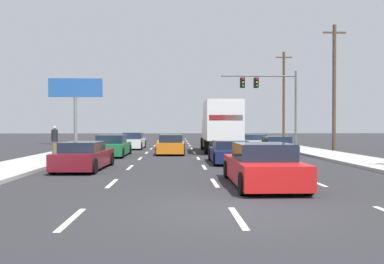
{
  "coord_description": "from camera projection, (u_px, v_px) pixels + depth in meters",
  "views": [
    {
      "loc": [
        -1.26,
        -8.96,
        1.89
      ],
      "look_at": [
        -0.25,
        17.11,
        1.5
      ],
      "focal_mm": 36.77,
      "sensor_mm": 36.0,
      "label": 1
    }
  ],
  "objects": [
    {
      "name": "traffic_signal_mast",
      "position": [
        266.0,
        90.0,
        37.49
      ],
      "size": [
        7.28,
        0.69,
        7.19
      ],
      "color": "#595B56",
      "rests_on": "ground_plane"
    },
    {
      "name": "car_navy",
      "position": [
        230.0,
        153.0,
        20.17
      ],
      "size": [
        1.97,
        4.22,
        1.16
      ],
      "color": "#141E4C",
      "rests_on": "ground_plane"
    },
    {
      "name": "car_maroon",
      "position": [
        84.0,
        157.0,
        17.06
      ],
      "size": [
        1.94,
        4.58,
        1.22
      ],
      "color": "maroon",
      "rests_on": "ground_plane"
    },
    {
      "name": "box_truck",
      "position": [
        220.0,
        124.0,
        28.62
      ],
      "size": [
        2.69,
        7.85,
        3.63
      ],
      "color": "white",
      "rests_on": "ground_plane"
    },
    {
      "name": "car_silver",
      "position": [
        255.0,
        142.0,
        32.3
      ],
      "size": [
        1.97,
        4.23,
        1.22
      ],
      "color": "#B7BABF",
      "rests_on": "ground_plane"
    },
    {
      "name": "utility_pole_mid",
      "position": [
        334.0,
        86.0,
        30.47
      ],
      "size": [
        1.8,
        0.28,
        9.75
      ],
      "color": "brown",
      "rests_on": "ground_plane"
    },
    {
      "name": "car_orange",
      "position": [
        171.0,
        145.0,
        26.45
      ],
      "size": [
        1.91,
        4.08,
        1.32
      ],
      "color": "orange",
      "rests_on": "ground_plane"
    },
    {
      "name": "ground_plane",
      "position": [
        191.0,
        148.0,
        34.01
      ],
      "size": [
        140.0,
        140.0,
        0.0
      ],
      "primitive_type": "plane",
      "color": "#2B2B2D"
    },
    {
      "name": "lane_markings",
      "position": [
        193.0,
        150.0,
        30.57
      ],
      "size": [
        6.94,
        57.0,
        0.01
      ],
      "color": "silver",
      "rests_on": "ground_plane"
    },
    {
      "name": "car_yellow",
      "position": [
        169.0,
        142.0,
        32.73
      ],
      "size": [
        1.96,
        4.29,
        1.22
      ],
      "color": "yellow",
      "rests_on": "ground_plane"
    },
    {
      "name": "car_blue",
      "position": [
        276.0,
        147.0,
        24.97
      ],
      "size": [
        1.82,
        4.15,
        1.25
      ],
      "color": "#1E389E",
      "rests_on": "ground_plane"
    },
    {
      "name": "car_red",
      "position": [
        262.0,
        166.0,
        12.49
      ],
      "size": [
        2.03,
        4.71,
        1.35
      ],
      "color": "red",
      "rests_on": "ground_plane"
    },
    {
      "name": "utility_pole_far",
      "position": [
        284.0,
        96.0,
        43.07
      ],
      "size": [
        1.8,
        0.28,
        10.04
      ],
      "color": "brown",
      "rests_on": "ground_plane"
    },
    {
      "name": "roadside_billboard",
      "position": [
        75.0,
        96.0,
        39.41
      ],
      "size": [
        5.37,
        0.36,
        6.69
      ],
      "color": "slate",
      "rests_on": "ground_plane"
    },
    {
      "name": "sidewalk_right",
      "position": [
        307.0,
        151.0,
        29.34
      ],
      "size": [
        2.98,
        80.0,
        0.14
      ],
      "primitive_type": "cube",
      "color": "#B2AFA8",
      "rests_on": "ground_plane"
    },
    {
      "name": "sidewalk_left",
      "position": [
        78.0,
        151.0,
        28.68
      ],
      "size": [
        2.98,
        80.0,
        0.14
      ],
      "primitive_type": "cube",
      "color": "#B2AFA8",
      "rests_on": "ground_plane"
    },
    {
      "name": "pedestrian_mid_block",
      "position": [
        55.0,
        140.0,
        24.13
      ],
      "size": [
        0.38,
        0.38,
        1.77
      ],
      "color": "brown",
      "rests_on": "sidewalk_left"
    },
    {
      "name": "car_green",
      "position": [
        112.0,
        147.0,
        24.73
      ],
      "size": [
        1.94,
        4.69,
        1.35
      ],
      "color": "#196B38",
      "rests_on": "ground_plane"
    },
    {
      "name": "car_white",
      "position": [
        133.0,
        141.0,
        32.89
      ],
      "size": [
        1.84,
        4.62,
        1.35
      ],
      "color": "white",
      "rests_on": "ground_plane"
    }
  ]
}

